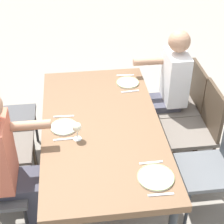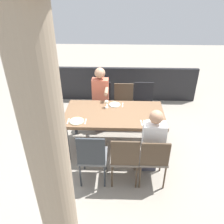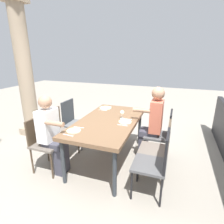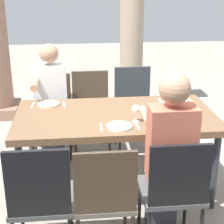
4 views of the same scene
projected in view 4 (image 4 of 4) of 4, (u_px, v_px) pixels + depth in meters
ground_plane at (115, 188)px, 3.63m from camera, size 16.00×16.00×0.00m
dining_table at (115, 121)px, 3.38m from camera, size 1.80×0.96×0.78m
chair_west_north at (53, 108)px, 4.22m from camera, size 0.44×0.44×0.90m
chair_west_south at (41, 197)px, 2.54m from camera, size 0.44×0.44×0.95m
chair_mid_north at (91, 106)px, 4.26m from camera, size 0.44×0.44×0.92m
chair_mid_south at (104, 195)px, 2.59m from camera, size 0.44×0.44×0.92m
chair_east_north at (133, 104)px, 4.31m from camera, size 0.44×0.44×0.96m
chair_east_south at (174, 188)px, 2.63m from camera, size 0.44×0.44×0.94m
diner_woman_green at (168, 153)px, 2.73m from camera, size 0.34×0.50×1.35m
diner_man_white at (51, 100)px, 3.99m from camera, size 0.35×0.49×1.29m
stone_column_centre at (132, 13)px, 5.19m from camera, size 0.44×0.44×2.95m
plate_0 at (48, 104)px, 3.58m from camera, size 0.22×0.22×0.02m
fork_0 at (33, 105)px, 3.57m from camera, size 0.03×0.17×0.01m
spoon_0 at (64, 104)px, 3.60m from camera, size 0.03×0.17×0.01m
plate_1 at (119, 126)px, 3.07m from camera, size 0.22×0.22×0.02m
wine_glass_1 at (136, 110)px, 3.14m from camera, size 0.07×0.07×0.15m
fork_1 at (101, 127)px, 3.06m from camera, size 0.02×0.17×0.01m
spoon_1 at (137, 126)px, 3.09m from camera, size 0.02×0.17×0.01m
plate_2 at (175, 100)px, 3.70m from camera, size 0.25×0.25×0.02m
fork_2 at (160, 101)px, 3.69m from camera, size 0.02×0.17×0.01m
spoon_2 at (190, 100)px, 3.71m from camera, size 0.02×0.17×0.01m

